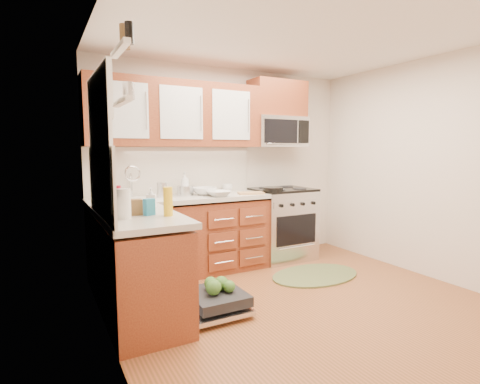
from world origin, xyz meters
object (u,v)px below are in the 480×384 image
skillet (273,189)px  microwave (278,132)px  sink (137,211)px  paper_towel_roll (124,204)px  dishwasher (212,302)px  bowl_b (205,191)px  range (282,223)px  rug (315,275)px  cup (227,188)px  bowl_a (219,194)px  cutting_board (251,193)px  stock_pot (185,191)px  upper_cabinets (176,114)px

skillet → microwave: bearing=48.0°
sink → paper_towel_roll: size_ratio=2.61×
sink → dishwasher: (0.39, -1.12, -0.70)m
skillet → bowl_b: bearing=164.8°
range → rug: (-0.07, -0.79, -0.46)m
range → sink: 1.96m
rug → bowl_b: size_ratio=3.86×
microwave → bowl_b: 1.33m
sink → rug: sink is taller
microwave → dishwasher: (-1.54, -1.25, -1.60)m
rug → skillet: skillet is taller
bowl_b → cup: bearing=22.7°
dishwasher → paper_towel_roll: (-0.73, 0.05, 0.94)m
dishwasher → bowl_a: size_ratio=2.63×
dishwasher → paper_towel_roll: size_ratio=2.94×
skillet → range: bearing=34.3°
cutting_board → cup: (-0.15, 0.34, 0.04)m
stock_pot → bowl_a: stock_pot is taller
cutting_board → bowl_a: (-0.45, -0.03, 0.02)m
paper_towel_roll → cutting_board: bearing=28.9°
upper_cabinets → cutting_board: 1.29m
range → skillet: 0.60m
microwave → stock_pot: size_ratio=3.87×
range → dishwasher: bearing=-143.7°
microwave → cutting_board: (-0.57, -0.27, -0.76)m
range → sink: (-1.93, -0.01, 0.33)m
microwave → paper_towel_roll: size_ratio=3.19×
microwave → stock_pot: 1.52m
stock_pot → dishwasher: bearing=-99.4°
bowl_a → sink: bearing=169.4°
rug → bowl_b: 1.63m
upper_cabinets → stock_pot: size_ratio=10.44×
microwave → cutting_board: 0.99m
upper_cabinets → range: 1.99m
rug → microwave: bearing=85.4°
microwave → cutting_board: bearing=-155.0°
upper_cabinets → microwave: upper_cabinets is taller
microwave → rug: (-0.07, -0.91, -1.69)m
stock_pot → paper_towel_roll: paper_towel_roll is taller
skillet → rug: bearing=-71.0°
rug → skillet: bearing=109.0°
rug → paper_towel_roll: (-2.20, -0.29, 1.03)m
range → microwave: size_ratio=1.25×
range → skillet: bearing=-145.7°
rug → paper_towel_roll: 2.45m
upper_cabinets → dishwasher: size_ratio=2.93×
microwave → paper_towel_roll: (-2.27, -1.20, -0.66)m
upper_cabinets → dishwasher: 2.19m
upper_cabinets → dishwasher: upper_cabinets is taller
microwave → bowl_a: bearing=-163.6°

